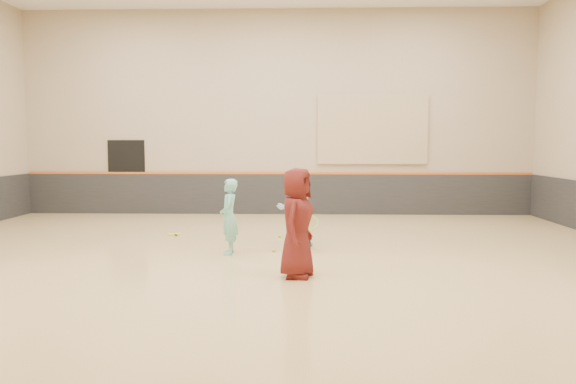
{
  "coord_description": "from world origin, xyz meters",
  "views": [
    {
      "loc": [
        0.86,
        -10.6,
        2.11
      ],
      "look_at": [
        0.51,
        0.4,
        1.15
      ],
      "focal_mm": 35.0,
      "sensor_mm": 36.0,
      "label": 1
    }
  ],
  "objects_px": {
    "girl": "(229,217)",
    "instructor": "(295,209)",
    "young_man": "(297,223)",
    "spare_racket": "(174,232)"
  },
  "relations": [
    {
      "from": "girl",
      "to": "young_man",
      "type": "distance_m",
      "value": 2.23
    },
    {
      "from": "girl",
      "to": "spare_racket",
      "type": "xyz_separation_m",
      "value": [
        -1.58,
        2.18,
        -0.66
      ]
    },
    {
      "from": "spare_racket",
      "to": "instructor",
      "type": "bearing_deg",
      "value": -26.09
    },
    {
      "from": "instructor",
      "to": "spare_racket",
      "type": "relative_size",
      "value": 2.1
    },
    {
      "from": "girl",
      "to": "spare_racket",
      "type": "bearing_deg",
      "value": -149.2
    },
    {
      "from": "instructor",
      "to": "young_man",
      "type": "distance_m",
      "value": 2.6
    },
    {
      "from": "instructor",
      "to": "young_man",
      "type": "bearing_deg",
      "value": 77.07
    },
    {
      "from": "girl",
      "to": "instructor",
      "type": "xyz_separation_m",
      "value": [
        1.24,
        0.8,
        0.05
      ]
    },
    {
      "from": "instructor",
      "to": "spare_racket",
      "type": "height_order",
      "value": "instructor"
    },
    {
      "from": "young_man",
      "to": "spare_racket",
      "type": "distance_m",
      "value": 4.99
    }
  ]
}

